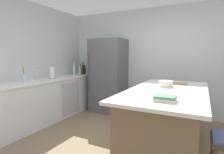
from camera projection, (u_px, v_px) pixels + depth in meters
The scene contains 16 objects.
wall_rear at pixel (159, 61), 4.37m from camera, with size 6.00×0.10×2.60m, color silver.
wall_left at pixel (8, 63), 3.49m from camera, with size 0.10×6.00×2.60m, color silver.
counter_run_left at pixel (49, 99), 4.02m from camera, with size 0.67×2.89×0.92m.
kitchen_island at pixel (167, 120), 2.65m from camera, with size 1.06×2.12×0.94m.
refrigerator at pixel (109, 76), 4.61m from camera, with size 0.83×0.72×1.85m.
sink_faucet at pixel (37, 73), 3.74m from camera, with size 0.15×0.05×0.30m.
flower_vase at pixel (24, 77), 3.46m from camera, with size 0.07×0.07×0.33m.
paper_towel_roll at pixel (52, 73), 4.01m from camera, with size 0.14×0.14×0.31m.
syrup_bottle at pixel (85, 70), 5.10m from camera, with size 0.07×0.07×0.26m.
wine_bottle at pixel (83, 69), 5.02m from camera, with size 0.06×0.06×0.36m.
whiskey_bottle at pixel (80, 70), 4.95m from camera, with size 0.08×0.08×0.29m.
gin_bottle at pixel (80, 71), 4.83m from camera, with size 0.07×0.07×0.29m.
soda_bottle at pixel (74, 70), 4.81m from camera, with size 0.07×0.07×0.36m.
cookbook_stack at pixel (165, 98), 1.93m from camera, with size 0.23×0.19×0.06m.
mixing_bowl at pixel (166, 84), 2.81m from camera, with size 0.22×0.22×0.10m.
cutting_board at pixel (176, 84), 3.11m from camera, with size 0.36×0.25×0.02m.
Camera 1 is at (0.97, -2.18, 1.42)m, focal length 28.53 mm.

